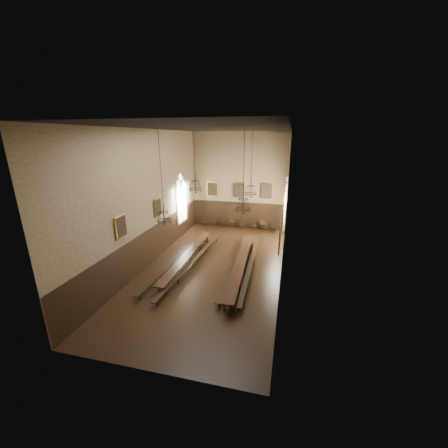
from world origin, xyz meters
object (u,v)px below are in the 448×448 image
at_px(chair_1, 214,224).
at_px(chair_4, 241,226).
at_px(bench_left_outer, 178,260).
at_px(chair_7, 273,228).
at_px(chair_0, 204,223).
at_px(chair_6, 263,227).
at_px(table_right, 241,267).
at_px(bench_right_outer, 250,266).
at_px(chandelier_back_left, 195,185).
at_px(bench_right_inner, 235,264).
at_px(bench_left_inner, 194,262).
at_px(chair_3, 232,225).
at_px(chandelier_front_right, 243,203).
at_px(chandelier_front_left, 164,214).
at_px(chandelier_back_right, 251,189).
at_px(chair_5, 253,227).
at_px(chair_2, 223,225).
at_px(table_left, 188,258).

relative_size(chair_1, chair_4, 1.00).
distance_m(bench_left_outer, chair_7, 10.59).
distance_m(chair_0, chair_4, 3.83).
bearing_deg(chair_6, bench_left_outer, -137.60).
xyz_separation_m(table_right, bench_left_outer, (-4.49, 0.12, -0.10)).
bearing_deg(bench_right_outer, chair_1, 120.35).
bearing_deg(chair_6, chair_7, -10.38).
height_order(chair_6, chandelier_back_left, chandelier_back_left).
relative_size(table_right, bench_right_inner, 1.00).
height_order(bench_left_inner, chair_4, chair_4).
height_order(bench_left_inner, chandelier_back_left, chandelier_back_left).
relative_size(chair_0, chair_4, 1.02).
xyz_separation_m(bench_right_outer, chair_4, (-2.10, 8.33, -0.03)).
xyz_separation_m(chair_4, chair_6, (2.05, -0.07, 0.05)).
distance_m(bench_left_outer, chair_3, 8.96).
distance_m(bench_right_outer, chandelier_front_right, 5.54).
height_order(bench_right_outer, chandelier_front_left, chandelier_front_left).
distance_m(chair_7, chandelier_back_right, 7.71).
bearing_deg(table_right, chair_4, 99.81).
height_order(bench_left_outer, chair_6, chair_6).
height_order(table_right, chair_0, chair_0).
bearing_deg(chair_6, table_right, -110.82).
bearing_deg(table_right, chair_1, 116.03).
bearing_deg(chair_5, chandelier_back_right, -81.27).
relative_size(chair_2, chandelier_front_right, 0.21).
xyz_separation_m(table_right, chair_1, (-4.31, 8.81, -0.12)).
bearing_deg(chair_3, chair_4, 11.58).
height_order(bench_right_inner, chandelier_back_left, chandelier_back_left).
xyz_separation_m(bench_left_outer, bench_right_inner, (4.05, 0.33, -0.00)).
bearing_deg(chandelier_back_left, chair_4, 67.64).
height_order(bench_right_outer, chair_0, chair_0).
relative_size(table_left, chair_3, 9.46).
height_order(chair_5, chair_6, chair_6).
bearing_deg(chair_3, bench_left_outer, -88.12).
distance_m(bench_left_outer, bench_right_inner, 4.06).
bearing_deg(chandelier_front_right, bench_right_inner, 108.44).
bearing_deg(bench_right_inner, chair_0, 120.40).
relative_size(bench_right_outer, chair_6, 9.83).
bearing_deg(table_left, chandelier_back_right, 32.13).
height_order(table_right, chair_4, chair_4).
relative_size(table_left, chair_7, 10.30).
distance_m(chair_0, chair_1, 1.04).
height_order(chair_5, chandelier_back_right, chandelier_back_right).
bearing_deg(chandelier_back_right, chair_5, 94.48).
xyz_separation_m(bench_left_inner, chair_7, (4.77, 8.78, -0.04)).
bearing_deg(table_right, chair_0, 121.23).
xyz_separation_m(chair_6, chandelier_front_left, (-4.67, -10.92, 3.99)).
bearing_deg(chair_2, chair_0, 177.93).
xyz_separation_m(chair_2, chandelier_back_left, (-0.62, -6.02, 4.84)).
height_order(chair_2, chandelier_front_left, chandelier_front_left).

